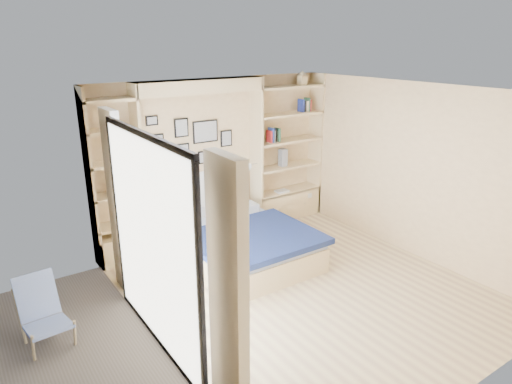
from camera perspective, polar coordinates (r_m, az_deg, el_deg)
ground at (r=6.04m, az=5.84°, el=-11.82°), size 4.50×4.50×0.00m
room_shell at (r=6.55m, az=-5.04°, el=0.99°), size 4.50×4.50×4.50m
bed at (r=6.60m, az=-1.99°, el=-6.29°), size 1.69×2.16×1.07m
photo_gallery at (r=6.99m, az=-8.50°, el=6.46°), size 1.48×0.02×0.82m
reading_lamps at (r=6.99m, az=-6.38°, el=2.27°), size 1.92×0.12×0.15m
shelf_decor at (r=7.68m, az=3.05°, el=8.49°), size 3.53×0.23×2.03m
deck_chair at (r=5.41m, az=-25.11°, el=-13.44°), size 0.48×0.74×0.71m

